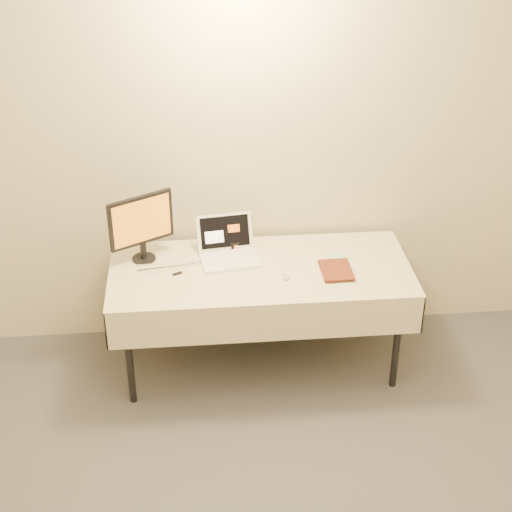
{
  "coord_description": "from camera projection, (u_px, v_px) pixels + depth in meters",
  "views": [
    {
      "loc": [
        -0.4,
        -2.06,
        3.24
      ],
      "look_at": [
        -0.03,
        1.99,
        0.86
      ],
      "focal_mm": 55.0,
      "sensor_mm": 36.0,
      "label": 1
    }
  ],
  "objects": [
    {
      "name": "monitor",
      "position": [
        141.0,
        223.0,
        4.79
      ],
      "size": [
        0.38,
        0.23,
        0.44
      ],
      "rotation": [
        0.0,
        0.0,
        0.51
      ],
      "color": "black",
      "rests_on": "table"
    },
    {
      "name": "back_wall",
      "position": [
        254.0,
        148.0,
        4.91
      ],
      "size": [
        4.0,
        0.1,
        2.7
      ],
      "primitive_type": "cube",
      "color": "beige",
      "rests_on": "ground"
    },
    {
      "name": "alarm_clock",
      "position": [
        240.0,
        244.0,
        5.03
      ],
      "size": [
        0.15,
        0.1,
        0.06
      ],
      "rotation": [
        0.0,
        0.0,
        0.34
      ],
      "color": "black",
      "rests_on": "table"
    },
    {
      "name": "book",
      "position": [
        322.0,
        255.0,
        4.71
      ],
      "size": [
        0.19,
        0.03,
        0.25
      ],
      "primitive_type": "imported",
      "rotation": [
        0.0,
        0.0,
        0.01
      ],
      "color": "maroon",
      "rests_on": "table"
    },
    {
      "name": "usb_dongle",
      "position": [
        177.0,
        274.0,
        4.76
      ],
      "size": [
        0.06,
        0.04,
        0.01
      ],
      "primitive_type": "cube",
      "rotation": [
        0.0,
        0.0,
        0.43
      ],
      "color": "black",
      "rests_on": "table"
    },
    {
      "name": "paper_form",
      "position": [
        342.0,
        261.0,
        4.9
      ],
      "size": [
        0.14,
        0.26,
        0.0
      ],
      "primitive_type": "cube",
      "rotation": [
        0.0,
        0.0,
        0.17
      ],
      "color": "#ADD9B0",
      "rests_on": "table"
    },
    {
      "name": "laptop",
      "position": [
        228.0,
        248.0,
        4.92
      ],
      "size": [
        0.39,
        0.38,
        0.24
      ],
      "rotation": [
        0.0,
        0.0,
        0.13
      ],
      "color": "white",
      "rests_on": "table"
    },
    {
      "name": "clicker",
      "position": [
        286.0,
        276.0,
        4.73
      ],
      "size": [
        0.04,
        0.08,
        0.02
      ],
      "primitive_type": "ellipsoid",
      "rotation": [
        0.0,
        0.0,
        0.01
      ],
      "color": "#B6B6B9",
      "rests_on": "table"
    },
    {
      "name": "table",
      "position": [
        260.0,
        277.0,
        4.85
      ],
      "size": [
        1.86,
        0.81,
        0.74
      ],
      "color": "black",
      "rests_on": "ground"
    }
  ]
}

